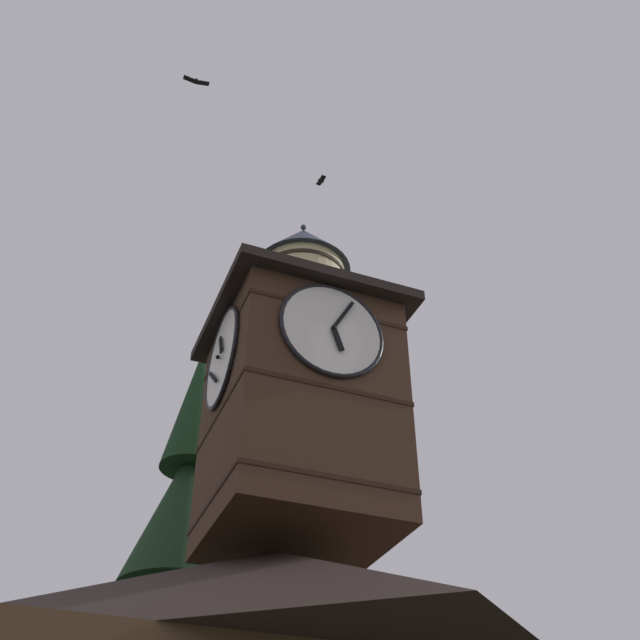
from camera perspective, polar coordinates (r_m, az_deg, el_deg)
clock_tower at (r=17.79m, az=-1.47°, el=-5.15°), size 4.38×4.38×8.84m
flying_bird_high at (r=22.84m, az=-9.02°, el=16.83°), size 0.73×0.19×0.11m
flying_bird_low at (r=25.99m, az=0.07°, el=10.13°), size 0.23×0.47×0.12m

